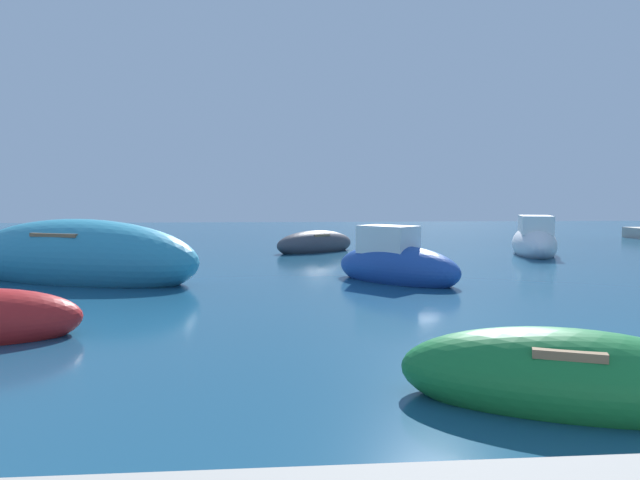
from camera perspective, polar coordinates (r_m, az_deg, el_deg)
moored_boat_1 at (r=13.69m, az=7.50°, el=-2.43°), size 3.16×3.31×1.57m
moored_boat_3 at (r=21.23m, az=20.45°, el=-0.18°), size 2.54×4.10×1.64m
moored_boat_4 at (r=6.09m, az=22.99°, el=-12.54°), size 3.29×2.17×0.98m
moored_boat_5 at (r=14.93m, az=-22.72°, el=-1.68°), size 6.76×4.55×1.90m
moored_boat_6 at (r=20.88m, az=-0.48°, el=-0.40°), size 3.36×2.77×1.00m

